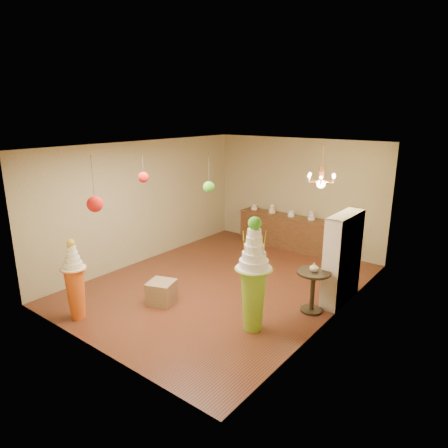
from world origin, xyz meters
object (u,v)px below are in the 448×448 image
Objects in this scene: pedestal_green at (253,284)px; sideboard at (290,232)px; pedestal_orange at (75,287)px; round_table at (313,286)px.

pedestal_green reaches higher than sideboard.
pedestal_green is at bearing 31.12° from pedestal_orange.
round_table is at bearing 41.29° from pedestal_orange.
pedestal_orange is 4.36m from round_table.
sideboard is at bearing 125.51° from round_table.
pedestal_green is at bearing -113.40° from round_table.
sideboard is (-1.57, 4.16, -0.36)m from pedestal_green.
round_table is at bearing -54.49° from sideboard.
pedestal_orange is 1.84× the size of round_table.
round_table is (2.10, -2.94, 0.05)m from sideboard.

